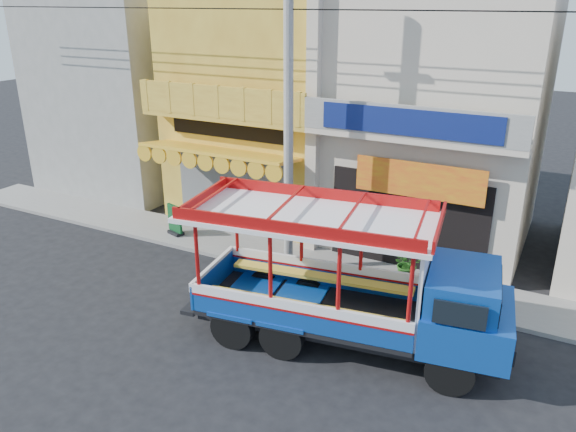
# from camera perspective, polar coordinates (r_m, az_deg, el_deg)

# --- Properties ---
(ground) EXTENTS (90.00, 90.00, 0.00)m
(ground) POSITION_cam_1_polar(r_m,az_deg,el_deg) (13.83, -2.68, -11.88)
(ground) COLOR black
(ground) RESTS_ON ground
(sidewalk) EXTENTS (30.00, 2.00, 0.12)m
(sidewalk) POSITION_cam_1_polar(r_m,az_deg,el_deg) (16.92, 4.17, -5.11)
(sidewalk) COLOR slate
(sidewalk) RESTS_ON ground
(shophouse_left) EXTENTS (6.00, 7.50, 8.24)m
(shophouse_left) POSITION_cam_1_polar(r_m,az_deg,el_deg) (20.78, -1.36, 11.69)
(shophouse_left) COLOR gold
(shophouse_left) RESTS_ON ground
(shophouse_right) EXTENTS (6.00, 6.75, 8.24)m
(shophouse_right) POSITION_cam_1_polar(r_m,az_deg,el_deg) (18.67, 15.24, 9.87)
(shophouse_right) COLOR beige
(shophouse_right) RESTS_ON ground
(party_pilaster) EXTENTS (0.35, 0.30, 8.00)m
(party_pilaster) POSITION_cam_1_polar(r_m,az_deg,el_deg) (16.73, 2.54, 8.96)
(party_pilaster) COLOR beige
(party_pilaster) RESTS_ON ground
(filler_building_left) EXTENTS (6.00, 6.00, 7.60)m
(filler_building_left) POSITION_cam_1_polar(r_m,az_deg,el_deg) (24.96, -15.83, 11.81)
(filler_building_left) COLOR gray
(filler_building_left) RESTS_ON ground
(utility_pole) EXTENTS (28.00, 0.26, 9.00)m
(utility_pole) POSITION_cam_1_polar(r_m,az_deg,el_deg) (15.10, 0.56, 11.63)
(utility_pole) COLOR gray
(utility_pole) RESTS_ON ground
(songthaew_truck) EXTENTS (7.50, 3.32, 3.38)m
(songthaew_truck) POSITION_cam_1_polar(r_m,az_deg,el_deg) (12.60, 8.22, -7.03)
(songthaew_truck) COLOR black
(songthaew_truck) RESTS_ON ground
(green_sign) EXTENTS (0.67, 0.46, 1.03)m
(green_sign) POSITION_cam_1_polar(r_m,az_deg,el_deg) (19.17, -11.41, -0.61)
(green_sign) COLOR black
(green_sign) RESTS_ON sidewalk
(potted_plant_a) EXTENTS (1.11, 1.10, 0.93)m
(potted_plant_a) POSITION_cam_1_polar(r_m,az_deg,el_deg) (16.22, 12.08, -4.72)
(potted_plant_a) COLOR #245D1A
(potted_plant_a) RESTS_ON sidewalk
(potted_plant_b) EXTENTS (0.72, 0.74, 1.04)m
(potted_plant_b) POSITION_cam_1_polar(r_m,az_deg,el_deg) (15.84, 14.31, -5.35)
(potted_plant_b) COLOR #245D1A
(potted_plant_b) RESTS_ON sidewalk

